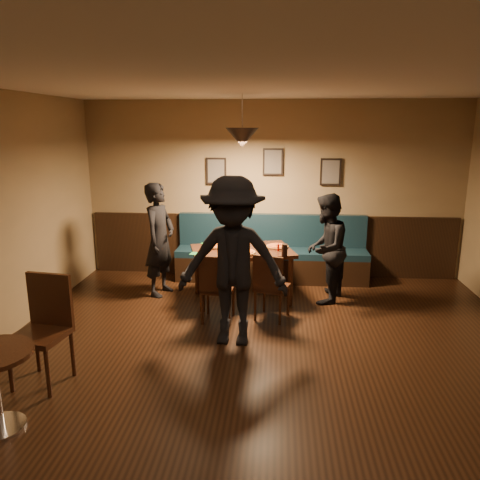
{
  "coord_description": "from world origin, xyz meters",
  "views": [
    {
      "loc": [
        0.1,
        -4.0,
        2.4
      ],
      "look_at": [
        -0.39,
        1.93,
        0.95
      ],
      "focal_mm": 35.22,
      "sensor_mm": 36.0,
      "label": 1
    }
  ],
  "objects_px": {
    "chair_near_left": "(218,287)",
    "diner_right": "(326,249)",
    "dining_table": "(242,275)",
    "cafe_chair_far": "(39,333)",
    "diner_front": "(233,262)",
    "chair_near_right": "(272,286)",
    "diner_left": "(160,240)",
    "soda_glass": "(285,250)",
    "tabasco_bottle": "(278,247)",
    "booth_bench": "(271,249)"
  },
  "relations": [
    {
      "from": "dining_table",
      "to": "chair_near_left",
      "type": "height_order",
      "value": "chair_near_left"
    },
    {
      "from": "soda_glass",
      "to": "cafe_chair_far",
      "type": "distance_m",
      "value": 3.12
    },
    {
      "from": "soda_glass",
      "to": "dining_table",
      "type": "bearing_deg",
      "value": 152.07
    },
    {
      "from": "diner_front",
      "to": "soda_glass",
      "type": "height_order",
      "value": "diner_front"
    },
    {
      "from": "cafe_chair_far",
      "to": "chair_near_right",
      "type": "bearing_deg",
      "value": -132.03
    },
    {
      "from": "chair_near_right",
      "to": "diner_front",
      "type": "height_order",
      "value": "diner_front"
    },
    {
      "from": "booth_bench",
      "to": "chair_near_left",
      "type": "xyz_separation_m",
      "value": [
        -0.64,
        -1.67,
        -0.06
      ]
    },
    {
      "from": "diner_left",
      "to": "booth_bench",
      "type": "bearing_deg",
      "value": -49.0
    },
    {
      "from": "chair_near_left",
      "to": "diner_right",
      "type": "xyz_separation_m",
      "value": [
        1.4,
        0.79,
        0.32
      ]
    },
    {
      "from": "chair_near_right",
      "to": "soda_glass",
      "type": "distance_m",
      "value": 0.52
    },
    {
      "from": "chair_near_right",
      "to": "diner_front",
      "type": "xyz_separation_m",
      "value": [
        -0.43,
        -0.72,
        0.51
      ]
    },
    {
      "from": "booth_bench",
      "to": "diner_right",
      "type": "xyz_separation_m",
      "value": [
        0.76,
        -0.88,
        0.26
      ]
    },
    {
      "from": "dining_table",
      "to": "chair_near_right",
      "type": "distance_m",
      "value": 0.77
    },
    {
      "from": "booth_bench",
      "to": "diner_left",
      "type": "distance_m",
      "value": 1.8
    },
    {
      "from": "chair_near_right",
      "to": "cafe_chair_far",
      "type": "relative_size",
      "value": 0.83
    },
    {
      "from": "diner_front",
      "to": "tabasco_bottle",
      "type": "distance_m",
      "value": 1.41
    },
    {
      "from": "chair_near_right",
      "to": "diner_left",
      "type": "xyz_separation_m",
      "value": [
        -1.63,
        0.77,
        0.38
      ]
    },
    {
      "from": "diner_right",
      "to": "tabasco_bottle",
      "type": "distance_m",
      "value": 0.66
    },
    {
      "from": "diner_right",
      "to": "diner_front",
      "type": "relative_size",
      "value": 0.8
    },
    {
      "from": "diner_right",
      "to": "diner_front",
      "type": "distance_m",
      "value": 1.81
    },
    {
      "from": "soda_glass",
      "to": "cafe_chair_far",
      "type": "height_order",
      "value": "cafe_chair_far"
    },
    {
      "from": "diner_left",
      "to": "cafe_chair_far",
      "type": "xyz_separation_m",
      "value": [
        -0.52,
        -2.54,
        -0.3
      ]
    },
    {
      "from": "diner_left",
      "to": "tabasco_bottle",
      "type": "bearing_deg",
      "value": -81.28
    },
    {
      "from": "diner_left",
      "to": "diner_front",
      "type": "bearing_deg",
      "value": -126.35
    },
    {
      "from": "diner_front",
      "to": "tabasco_bottle",
      "type": "height_order",
      "value": "diner_front"
    },
    {
      "from": "dining_table",
      "to": "diner_left",
      "type": "bearing_deg",
      "value": 158.51
    },
    {
      "from": "booth_bench",
      "to": "cafe_chair_far",
      "type": "distance_m",
      "value": 3.93
    },
    {
      "from": "diner_front",
      "to": "cafe_chair_far",
      "type": "xyz_separation_m",
      "value": [
        -1.71,
        -1.05,
        -0.43
      ]
    },
    {
      "from": "booth_bench",
      "to": "diner_left",
      "type": "xyz_separation_m",
      "value": [
        -1.59,
        -0.78,
        0.32
      ]
    },
    {
      "from": "chair_near_left",
      "to": "tabasco_bottle",
      "type": "bearing_deg",
      "value": 47.44
    },
    {
      "from": "soda_glass",
      "to": "diner_right",
      "type": "bearing_deg",
      "value": 31.04
    },
    {
      "from": "diner_right",
      "to": "booth_bench",
      "type": "bearing_deg",
      "value": -119.12
    },
    {
      "from": "chair_near_right",
      "to": "cafe_chair_far",
      "type": "bearing_deg",
      "value": -122.2
    },
    {
      "from": "dining_table",
      "to": "cafe_chair_far",
      "type": "height_order",
      "value": "cafe_chair_far"
    },
    {
      "from": "booth_bench",
      "to": "dining_table",
      "type": "xyz_separation_m",
      "value": [
        -0.39,
        -0.92,
        -0.14
      ]
    },
    {
      "from": "diner_right",
      "to": "diner_front",
      "type": "height_order",
      "value": "diner_front"
    },
    {
      "from": "booth_bench",
      "to": "chair_near_right",
      "type": "xyz_separation_m",
      "value": [
        0.04,
        -1.55,
        -0.07
      ]
    },
    {
      "from": "diner_left",
      "to": "cafe_chair_far",
      "type": "height_order",
      "value": "diner_left"
    },
    {
      "from": "booth_bench",
      "to": "diner_left",
      "type": "bearing_deg",
      "value": -153.86
    },
    {
      "from": "diner_left",
      "to": "dining_table",
      "type": "bearing_deg",
      "value": -81.62
    },
    {
      "from": "chair_near_left",
      "to": "soda_glass",
      "type": "xyz_separation_m",
      "value": [
        0.83,
        0.45,
        0.37
      ]
    },
    {
      "from": "booth_bench",
      "to": "cafe_chair_far",
      "type": "bearing_deg",
      "value": -122.4
    },
    {
      "from": "booth_bench",
      "to": "chair_near_left",
      "type": "relative_size",
      "value": 3.41
    },
    {
      "from": "chair_near_right",
      "to": "tabasco_bottle",
      "type": "distance_m",
      "value": 0.69
    },
    {
      "from": "dining_table",
      "to": "chair_near_left",
      "type": "xyz_separation_m",
      "value": [
        -0.24,
        -0.76,
        0.08
      ]
    },
    {
      "from": "dining_table",
      "to": "diner_left",
      "type": "distance_m",
      "value": 1.28
    },
    {
      "from": "booth_bench",
      "to": "soda_glass",
      "type": "xyz_separation_m",
      "value": [
        0.19,
        -1.22,
        0.31
      ]
    },
    {
      "from": "diner_left",
      "to": "diner_front",
      "type": "height_order",
      "value": "diner_front"
    },
    {
      "from": "dining_table",
      "to": "soda_glass",
      "type": "height_order",
      "value": "soda_glass"
    },
    {
      "from": "soda_glass",
      "to": "diner_left",
      "type": "bearing_deg",
      "value": 165.95
    }
  ]
}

